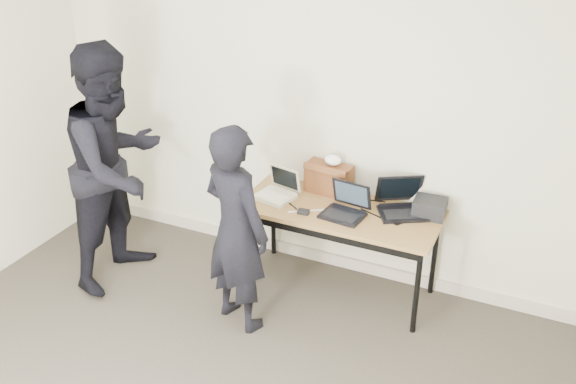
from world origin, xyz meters
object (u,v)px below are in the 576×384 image
Objects in this scene: leather_satchel at (329,178)px; person_typist at (236,229)px; laptop_right at (402,204)px; equipment_box at (430,208)px; laptop_center at (346,208)px; desk at (339,217)px; laptop_beige at (277,192)px; person_observer at (117,166)px.

person_typist is at bearing -105.18° from leather_satchel.
laptop_right is 0.30× the size of person_typist.
laptop_right is 0.61m from leather_satchel.
laptop_center is at bearing -157.62° from equipment_box.
laptop_center reaches higher than equipment_box.
laptop_right is 0.21m from equipment_box.
laptop_right is at bearing 22.22° from desk.
laptop_right reaches higher than laptop_center.
person_typist reaches higher than laptop_beige.
laptop_center is at bearing 9.05° from laptop_beige.
laptop_center is 0.89× the size of leather_satchel.
laptop_right reaches higher than laptop_beige.
person_observer reaches higher than laptop_beige.
laptop_right is at bearing -119.58° from person_typist.
desk is 0.67m from equipment_box.
leather_satchel is at bearing 138.92° from laptop_center.
equipment_box is 1.43m from person_typist.
person_observer is at bearing 168.11° from laptop_right.
leather_satchel is at bearing 47.86° from laptop_beige.
laptop_center is at bearing -71.84° from person_observer.
person_typist is (-0.01, -0.64, 0.01)m from laptop_beige.
laptop_center reaches higher than laptop_beige.
desk is 3.22× the size of laptop_right.
desk is 0.14m from laptop_center.
person_typist is at bearing -143.69° from equipment_box.
person_typist is at bearing -126.92° from laptop_center.
desk is 0.34m from leather_satchel.
laptop_beige is 0.17× the size of person_observer.
person_observer is (-2.07, -0.66, 0.18)m from laptop_right.
laptop_beige is 1.16m from equipment_box.
laptop_beige is 1.41× the size of equipment_box.
laptop_right is 2.18m from person_observer.
laptop_center is at bearing -178.80° from laptop_right.
desk is 0.47m from laptop_right.
equipment_box is at bearing -124.44° from person_typist.
person_typist reaches higher than laptop_center.
person_typist is at bearing -128.41° from desk.
equipment_box is (1.14, 0.20, 0.02)m from laptop_beige.
laptop_center is 0.72× the size of laptop_right.
laptop_right is (0.94, 0.18, 0.01)m from laptop_beige.
person_observer is (-1.13, 0.17, 0.19)m from person_typist.
equipment_box is (0.21, 0.02, 0.01)m from laptop_right.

